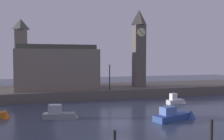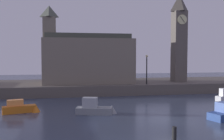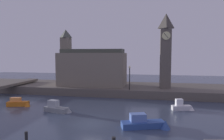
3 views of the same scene
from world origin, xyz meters
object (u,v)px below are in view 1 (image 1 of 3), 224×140
object	(u,v)px
clock_tower	(139,47)
boat_cruiser_grey	(61,114)
mooring_post_right	(211,135)
boat_ferry_white	(176,101)
parliament_hall	(56,67)
boat_tour_blue	(176,115)
streetlamp	(110,74)

from	to	relation	value
clock_tower	boat_cruiser_grey	world-z (taller)	clock_tower
clock_tower	mooring_post_right	distance (m)	28.57
boat_cruiser_grey	boat_ferry_white	size ratio (longest dim) A/B	1.28
boat_cruiser_grey	parliament_hall	bearing A→B (deg)	89.56
boat_tour_blue	clock_tower	bearing A→B (deg)	81.08
mooring_post_right	boat_cruiser_grey	xyz separation A→B (m)	(-10.17, 12.45, -0.60)
boat_tour_blue	boat_ferry_white	size ratio (longest dim) A/B	1.72
streetlamp	boat_tour_blue	size ratio (longest dim) A/B	0.77
boat_tour_blue	boat_ferry_white	distance (m)	9.49
mooring_post_right	boat_tour_blue	xyz separation A→B (m)	(2.16, 8.60, -0.66)
boat_cruiser_grey	streetlamp	bearing A→B (deg)	52.46
mooring_post_right	boat_tour_blue	world-z (taller)	mooring_post_right
streetlamp	mooring_post_right	world-z (taller)	streetlamp
clock_tower	streetlamp	bearing A→B (deg)	-153.41
streetlamp	mooring_post_right	xyz separation A→B (m)	(1.47, -23.78, -3.05)
boat_tour_blue	streetlamp	bearing A→B (deg)	103.42
streetlamp	boat_cruiser_grey	size ratio (longest dim) A/B	1.03
parliament_hall	streetlamp	world-z (taller)	parliament_hall
mooring_post_right	boat_cruiser_grey	size ratio (longest dim) A/B	0.54
streetlamp	boat_ferry_white	distance (m)	11.52
parliament_hall	boat_tour_blue	world-z (taller)	parliament_hall
mooring_post_right	parliament_hall	bearing A→B (deg)	109.92
clock_tower	boat_cruiser_grey	size ratio (longest dim) A/B	3.36
clock_tower	boat_ferry_white	xyz separation A→B (m)	(1.89, -10.24, -8.34)
parliament_hall	boat_cruiser_grey	size ratio (longest dim) A/B	3.24
boat_ferry_white	streetlamp	bearing A→B (deg)	140.29
boat_tour_blue	boat_ferry_white	bearing A→B (deg)	59.75
boat_ferry_white	boat_cruiser_grey	bearing A→B (deg)	-165.73
clock_tower	mooring_post_right	size ratio (longest dim) A/B	6.28
boat_tour_blue	boat_cruiser_grey	distance (m)	12.92
streetlamp	boat_ferry_white	size ratio (longest dim) A/B	1.32
clock_tower	boat_ferry_white	world-z (taller)	clock_tower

